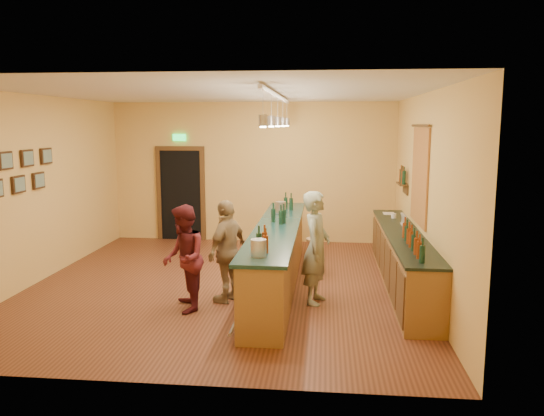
# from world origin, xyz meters

# --- Properties ---
(floor) EXTENTS (7.00, 7.00, 0.00)m
(floor) POSITION_xyz_m (0.00, 0.00, 0.00)
(floor) COLOR #502816
(floor) RESTS_ON ground
(ceiling) EXTENTS (6.50, 7.00, 0.02)m
(ceiling) POSITION_xyz_m (0.00, 0.00, 3.20)
(ceiling) COLOR silver
(ceiling) RESTS_ON wall_back
(wall_back) EXTENTS (6.50, 0.02, 3.20)m
(wall_back) POSITION_xyz_m (0.00, 3.50, 1.60)
(wall_back) COLOR #E1B254
(wall_back) RESTS_ON floor
(wall_front) EXTENTS (6.50, 0.02, 3.20)m
(wall_front) POSITION_xyz_m (0.00, -3.50, 1.60)
(wall_front) COLOR #E1B254
(wall_front) RESTS_ON floor
(wall_left) EXTENTS (0.02, 7.00, 3.20)m
(wall_left) POSITION_xyz_m (-3.25, 0.00, 1.60)
(wall_left) COLOR #E1B254
(wall_left) RESTS_ON floor
(wall_right) EXTENTS (0.02, 7.00, 3.20)m
(wall_right) POSITION_xyz_m (3.25, 0.00, 1.60)
(wall_right) COLOR #E1B254
(wall_right) RESTS_ON floor
(doorway) EXTENTS (1.15, 0.09, 2.48)m
(doorway) POSITION_xyz_m (-1.70, 3.47, 1.13)
(doorway) COLOR black
(doorway) RESTS_ON wall_back
(tapestry) EXTENTS (0.03, 1.40, 1.60)m
(tapestry) POSITION_xyz_m (3.23, 0.40, 1.85)
(tapestry) COLOR #A43420
(tapestry) RESTS_ON wall_right
(bottle_shelf) EXTENTS (0.17, 0.55, 0.54)m
(bottle_shelf) POSITION_xyz_m (3.17, 1.90, 1.67)
(bottle_shelf) COLOR #4C2D17
(bottle_shelf) RESTS_ON wall_right
(picture_grid) EXTENTS (0.06, 2.20, 0.70)m
(picture_grid) POSITION_xyz_m (-3.21, -0.75, 1.95)
(picture_grid) COLOR #382111
(picture_grid) RESTS_ON wall_left
(back_counter) EXTENTS (0.60, 4.55, 1.27)m
(back_counter) POSITION_xyz_m (2.97, 0.18, 0.49)
(back_counter) COLOR brown
(back_counter) RESTS_ON floor
(tasting_bar) EXTENTS (0.73, 5.10, 1.38)m
(tasting_bar) POSITION_xyz_m (0.89, -0.00, 0.61)
(tasting_bar) COLOR brown
(tasting_bar) RESTS_ON floor
(pendant_track) EXTENTS (0.11, 4.60, 0.50)m
(pendant_track) POSITION_xyz_m (0.89, -0.00, 2.98)
(pendant_track) COLOR silver
(pendant_track) RESTS_ON ceiling
(bartender) EXTENTS (0.53, 0.69, 1.72)m
(bartender) POSITION_xyz_m (1.55, -0.74, 0.86)
(bartender) COLOR gray
(bartender) RESTS_ON floor
(customer_a) EXTENTS (0.80, 0.90, 1.56)m
(customer_a) POSITION_xyz_m (-0.36, -1.28, 0.78)
(customer_a) COLOR #59191E
(customer_a) RESTS_ON floor
(customer_b) EXTENTS (0.72, 1.00, 1.58)m
(customer_b) POSITION_xyz_m (0.20, -0.81, 0.79)
(customer_b) COLOR #997A51
(customer_b) RESTS_ON floor
(bar_stool) EXTENTS (0.32, 0.32, 0.66)m
(bar_stool) POSITION_xyz_m (1.50, 0.81, 0.52)
(bar_stool) COLOR olive
(bar_stool) RESTS_ON floor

